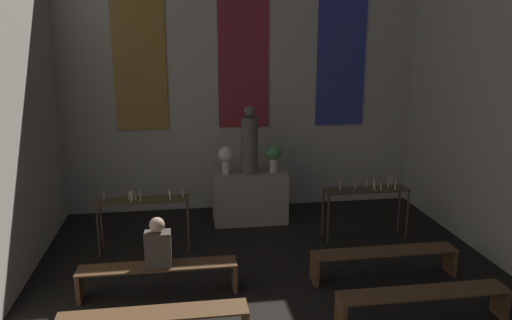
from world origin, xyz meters
TOP-DOWN VIEW (x-y plane):
  - wall_back at (0.00, 9.22)m, footprint 7.48×0.16m
  - altar at (0.00, 8.24)m, footprint 1.42×0.65m
  - statue at (0.00, 8.24)m, footprint 0.31×0.31m
  - flower_vase_left at (-0.46, 8.24)m, footprint 0.30×0.30m
  - flower_vase_right at (0.46, 8.24)m, footprint 0.30×0.30m
  - candle_rack_left at (-1.94, 7.18)m, footprint 1.52×0.41m
  - candle_rack_right at (1.95, 7.18)m, footprint 1.52×0.41m
  - pew_third_right at (1.66, 4.36)m, footprint 2.20×0.36m
  - pew_back_left at (-1.66, 5.60)m, footprint 2.20×0.36m
  - pew_back_right at (1.66, 5.60)m, footprint 2.20×0.36m
  - person_seated at (-1.65, 5.60)m, footprint 0.36×0.24m

SIDE VIEW (x-z plane):
  - pew_third_right at x=1.66m, z-range 0.11..0.55m
  - pew_back_left at x=-1.66m, z-range 0.11..0.55m
  - pew_back_right at x=1.66m, z-range 0.11..0.55m
  - altar at x=0.00m, z-range 0.00..0.98m
  - person_seated at x=-1.65m, z-range 0.40..1.10m
  - candle_rack_left at x=-1.94m, z-range 0.23..1.32m
  - candle_rack_right at x=1.95m, z-range 0.23..1.32m
  - flower_vase_left at x=-0.46m, z-range 1.06..1.59m
  - flower_vase_right at x=0.46m, z-range 1.06..1.59m
  - statue at x=0.00m, z-range 0.93..2.23m
  - wall_back at x=0.00m, z-range 0.03..5.42m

